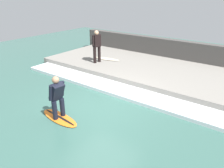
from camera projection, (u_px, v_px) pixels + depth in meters
name	position (u px, v px, depth m)	size (l,w,h in m)	color
ground_plane	(103.00, 106.00, 8.15)	(28.00, 28.00, 0.00)	#386056
concrete_ledge	(154.00, 71.00, 11.18)	(4.40, 12.07, 0.36)	gray
back_wall	(173.00, 52.00, 12.79)	(0.50, 12.68, 1.39)	#474442
wave_foam_crest	(124.00, 91.00, 9.18)	(1.12, 11.47, 0.14)	silver
surfboard_riding	(60.00, 118.00, 7.35)	(0.66, 1.69, 0.07)	orange
surfer_riding	(57.00, 95.00, 7.02)	(0.56, 0.48, 1.46)	black
surfer_waiting_near	(97.00, 45.00, 11.62)	(0.58, 0.32, 1.73)	black
surfboard_waiting_near	(106.00, 59.00, 12.53)	(0.71, 1.71, 0.06)	beige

